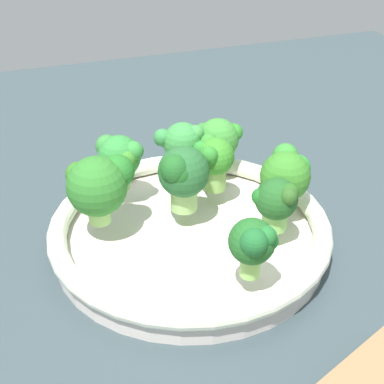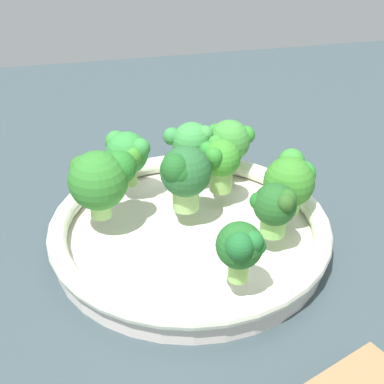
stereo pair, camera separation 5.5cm
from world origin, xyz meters
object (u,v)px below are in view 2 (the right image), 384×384
Objects in this scene: broccoli_floret_2 at (220,160)px; broccoli_floret_7 at (101,178)px; bowl at (192,231)px; broccoli_floret_8 at (229,141)px; broccoli_floret_3 at (275,206)px; broccoli_floret_4 at (241,247)px; broccoli_floret_6 at (183,174)px; broccoli_floret_0 at (192,144)px; broccoli_floret_1 at (291,180)px; broccoli_floret_5 at (127,153)px.

broccoli_floret_2 is 0.84× the size of broccoli_floret_7.
bowl is 5.03× the size of broccoli_floret_8.
broccoli_floret_4 is (-5.87, 5.13, 0.43)cm from broccoli_floret_3.
broccoli_floret_8 is (19.87, -4.62, -0.42)cm from broccoli_floret_4.
broccoli_floret_4 is 12.25cm from broccoli_floret_6.
broccoli_floret_0 reaches higher than broccoli_floret_1.
broccoli_floret_6 is (1.68, 0.51, 5.93)cm from bowl.
broccoli_floret_8 is (6.88, -15.08, -0.99)cm from broccoli_floret_7.
broccoli_floret_2 reaches higher than broccoli_floret_4.
broccoli_floret_7 is (-5.80, 10.46, 0.29)cm from broccoli_floret_0.
broccoli_floret_0 reaches higher than bowl.
broccoli_floret_3 is at bearing -122.51° from bowl.
broccoli_floret_2 is 5.42cm from broccoli_floret_6.
broccoli_floret_5 is at bearing 37.42° from broccoli_floret_6.
broccoli_floret_6 is at bearing 160.70° from broccoli_floret_0.
broccoli_floret_6 is (2.22, 10.57, 0.83)cm from broccoli_floret_1.
broccoli_floret_2 is 0.97× the size of broccoli_floret_5.
broccoli_floret_7 is at bearing 83.05° from broccoli_floret_6.
bowl is at bearing 10.27° from broccoli_floret_4.
bowl is 5.31× the size of broccoli_floret_3.
broccoli_floret_2 is at bearing 18.06° from broccoli_floret_3.
broccoli_floret_6 is at bearing -142.58° from broccoli_floret_5.
broccoli_floret_7 reaches higher than broccoli_floret_8.
broccoli_floret_0 is at bearing 21.63° from broccoli_floret_3.
broccoli_floret_2 is 5.56cm from broccoli_floret_8.
broccoli_floret_6 reaches higher than bowl.
broccoli_floret_0 is at bearing -12.45° from bowl.
broccoli_floret_8 reaches higher than broccoli_floret_3.
broccoli_floret_0 reaches higher than broccoli_floret_2.
broccoli_floret_0 is at bearing 103.15° from broccoli_floret_8.
broccoli_floret_7 reaches higher than broccoli_floret_3.
broccoli_floret_4 is 0.81× the size of broccoli_floret_6.
broccoli_floret_7 reaches higher than broccoli_floret_5.
broccoli_floret_6 reaches higher than broccoli_floret_5.
broccoli_floret_1 is 0.97× the size of broccoli_floret_5.
broccoli_floret_0 is 1.06× the size of broccoli_floret_2.
broccoli_floret_4 is (-18.79, -0.00, -0.27)cm from broccoli_floret_0.
broccoli_floret_3 is at bearing 141.96° from broccoli_floret_1.
broccoli_floret_1 is at bearing -38.04° from broccoli_floret_3.
broccoli_floret_6 is at bearing 50.71° from broccoli_floret_3.
broccoli_floret_1 is 1.04× the size of broccoli_floret_8.
broccoli_floret_5 is at bearing 33.74° from bowl.
broccoli_floret_3 is 0.88× the size of broccoli_floret_5.
broccoli_floret_0 is 0.90× the size of broccoli_floret_7.
broccoli_floret_7 is (2.67, 8.59, 5.92)cm from bowl.
broccoli_floret_8 is at bearing -82.63° from broccoli_floret_5.
broccoli_floret_1 reaches higher than bowl.
broccoli_floret_0 is 11.97cm from broccoli_floret_7.
broccoli_floret_1 is 4.99cm from broccoli_floret_3.
broccoli_floret_1 is 0.99× the size of broccoli_floret_2.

